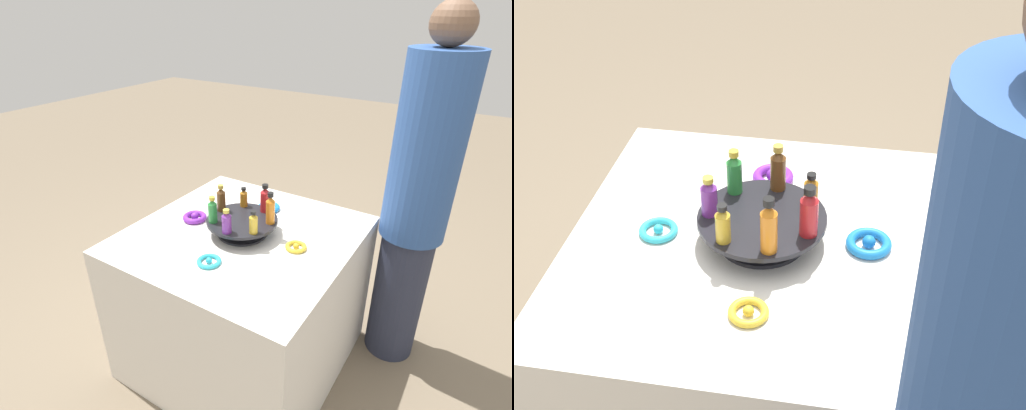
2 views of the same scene
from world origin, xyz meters
TOP-DOWN VIEW (x-y plane):
  - ground_plane at (0.00, 0.00)m, footprint 12.00×12.00m
  - party_table at (0.00, 0.00)m, footprint 0.91×0.91m
  - display_stand at (0.00, 0.00)m, footprint 0.30×0.30m
  - bottle_red at (0.11, -0.04)m, footprint 0.04×0.04m
  - bottle_amber at (0.10, 0.06)m, footprint 0.03×0.03m
  - bottle_brown at (0.02, 0.12)m, footprint 0.04×0.04m
  - bottle_green at (-0.08, 0.09)m, footprint 0.04×0.04m
  - bottle_purple at (-0.12, -0.01)m, footprint 0.04×0.04m
  - bottle_gold at (-0.07, -0.10)m, footprint 0.03×0.03m
  - bottle_orange at (0.04, -0.12)m, footprint 0.04×0.04m
  - ribbon_bow_blue at (0.25, 0.02)m, footprint 0.11×0.11m
  - ribbon_bow_purple at (-0.02, 0.25)m, footprint 0.11×0.11m
  - ribbon_bow_teal at (-0.25, -0.02)m, footprint 0.09×0.09m
  - ribbon_bow_gold at (0.02, -0.25)m, footprint 0.09×0.09m
  - person_figure at (0.44, -0.60)m, footprint 0.27×0.27m

SIDE VIEW (x-z plane):
  - ground_plane at x=0.00m, z-range 0.00..0.00m
  - party_table at x=0.00m, z-range 0.00..0.71m
  - ribbon_bow_teal at x=-0.25m, z-range 0.71..0.73m
  - ribbon_bow_gold at x=0.02m, z-range 0.71..0.73m
  - ribbon_bow_blue at x=0.25m, z-range 0.71..0.74m
  - ribbon_bow_purple at x=-0.02m, z-range 0.71..0.74m
  - display_stand at x=0.00m, z-range 0.72..0.79m
  - person_figure at x=0.44m, z-range 0.01..1.62m
  - bottle_amber at x=0.10m, z-range 0.78..0.87m
  - bottle_gold at x=-0.07m, z-range 0.78..0.87m
  - bottle_purple at x=-0.12m, z-range 0.78..0.88m
  - bottle_green at x=-0.08m, z-range 0.78..0.89m
  - bottle_brown at x=0.02m, z-range 0.78..0.90m
  - bottle_red at x=0.11m, z-range 0.78..0.90m
  - bottle_orange at x=0.04m, z-range 0.78..0.91m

